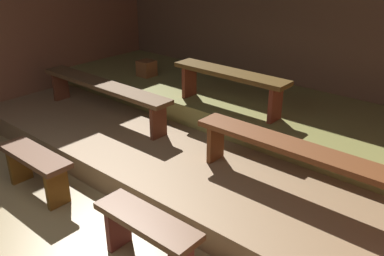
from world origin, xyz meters
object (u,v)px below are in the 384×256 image
(wooden_crate_middle, at_px, (147,68))
(bench_middle_center, at_px, (229,79))
(bench_floor_left, at_px, (35,163))
(bench_lower_right, at_px, (306,156))
(bench_floor_right, at_px, (147,230))
(bench_lower_left, at_px, (103,89))

(wooden_crate_middle, bearing_deg, bench_middle_center, -8.71)
(bench_floor_left, height_order, bench_lower_right, bench_lower_right)
(bench_floor_right, distance_m, bench_lower_right, 1.49)
(wooden_crate_middle, bearing_deg, bench_lower_left, -75.69)
(bench_floor_right, distance_m, bench_lower_left, 2.57)
(bench_floor_left, distance_m, bench_lower_right, 2.57)
(bench_floor_left, relative_size, bench_lower_right, 0.42)
(bench_lower_right, bearing_deg, bench_middle_center, 151.38)
(bench_floor_left, relative_size, bench_floor_right, 1.00)
(bench_lower_right, relative_size, wooden_crate_middle, 9.76)
(bench_floor_left, bearing_deg, bench_middle_center, 68.40)
(bench_lower_left, bearing_deg, wooden_crate_middle, 104.31)
(bench_floor_right, relative_size, bench_middle_center, 0.62)
(bench_floor_left, height_order, bench_floor_right, same)
(bench_floor_right, relative_size, bench_lower_left, 0.42)
(bench_lower_left, distance_m, wooden_crate_middle, 1.03)
(bench_floor_right, bearing_deg, bench_middle_center, 110.24)
(bench_floor_left, bearing_deg, bench_floor_right, 0.00)
(bench_floor_left, bearing_deg, bench_lower_right, 31.40)
(bench_floor_right, relative_size, wooden_crate_middle, 4.08)
(bench_floor_left, height_order, bench_lower_left, bench_lower_left)
(bench_floor_left, xyz_separation_m, wooden_crate_middle, (-0.85, 2.32, 0.30))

